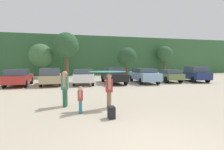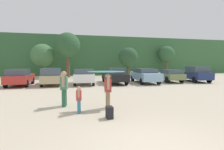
% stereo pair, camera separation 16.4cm
% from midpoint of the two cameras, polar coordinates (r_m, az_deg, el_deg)
% --- Properties ---
extents(ground_plane, '(120.00, 120.00, 0.00)m').
position_cam_midpoint_polar(ground_plane, '(4.92, 13.64, -21.41)').
color(ground_plane, beige).
extents(hillside_ridge, '(108.00, 12.00, 6.52)m').
position_cam_midpoint_polar(hillside_ridge, '(35.77, -11.36, 5.82)').
color(hillside_ridge, '#38663D').
rests_on(hillside_ridge, ground_plane).
extents(tree_far_right, '(3.22, 3.22, 4.69)m').
position_cam_midpoint_polar(tree_far_right, '(27.05, -21.84, 5.77)').
color(tree_far_right, brown).
rests_on(tree_far_right, ground_plane).
extents(tree_ridge_back, '(3.50, 3.50, 6.24)m').
position_cam_midpoint_polar(tree_ridge_back, '(25.98, -14.57, 9.06)').
color(tree_ridge_back, brown).
rests_on(tree_ridge_back, ground_plane).
extents(tree_center_left, '(2.96, 2.96, 4.38)m').
position_cam_midpoint_polar(tree_center_left, '(27.83, 4.62, 5.62)').
color(tree_center_left, brown).
rests_on(tree_center_left, ground_plane).
extents(tree_center, '(2.80, 2.80, 4.92)m').
position_cam_midpoint_polar(tree_center, '(32.78, 16.29, 6.28)').
color(tree_center, brown).
rests_on(tree_center, ground_plane).
extents(parked_car_red, '(1.85, 3.99, 1.51)m').
position_cam_midpoint_polar(parked_car_red, '(17.93, -27.85, -0.67)').
color(parked_car_red, '#B72D28').
rests_on(parked_car_red, ground_plane).
extents(parked_car_tan, '(1.87, 4.30, 1.58)m').
position_cam_midpoint_polar(parked_car_tan, '(17.43, -19.11, -0.38)').
color(parked_car_tan, tan).
rests_on(parked_car_tan, ground_plane).
extents(parked_car_white, '(2.20, 4.29, 1.48)m').
position_cam_midpoint_polar(parked_car_white, '(17.28, -9.36, -0.36)').
color(parked_car_white, white).
rests_on(parked_car_white, ground_plane).
extents(parked_car_black, '(1.75, 4.70, 1.55)m').
position_cam_midpoint_polar(parked_car_black, '(17.93, 0.28, -0.12)').
color(parked_car_black, black).
rests_on(parked_car_black, ground_plane).
extents(parked_car_sky_blue, '(2.22, 4.81, 1.47)m').
position_cam_midpoint_polar(parked_car_sky_blue, '(18.72, 9.84, 0.02)').
color(parked_car_sky_blue, '#84ADD1').
rests_on(parked_car_sky_blue, ground_plane).
extents(parked_car_olive_green, '(1.98, 4.33, 1.33)m').
position_cam_midpoint_polar(parked_car_olive_green, '(20.26, 17.02, -0.03)').
color(parked_car_olive_green, '#6B7F4C').
rests_on(parked_car_olive_green, ground_plane).
extents(parked_car_navy, '(2.23, 4.25, 1.67)m').
position_cam_midpoint_polar(parked_car_navy, '(21.56, 24.33, 0.33)').
color(parked_car_navy, navy).
rests_on(parked_car_navy, ground_plane).
extents(person_adult, '(0.35, 0.61, 1.61)m').
position_cam_midpoint_polar(person_adult, '(8.17, -1.53, -4.38)').
color(person_adult, '#8C6B4C').
rests_on(person_adult, ground_plane).
extents(person_child, '(0.24, 0.47, 1.12)m').
position_cam_midpoint_polar(person_child, '(7.59, -10.65, -7.19)').
color(person_child, teal).
rests_on(person_child, ground_plane).
extents(person_companion, '(0.37, 0.71, 1.69)m').
position_cam_midpoint_polar(person_companion, '(8.85, -15.27, -3.55)').
color(person_companion, '#26593F').
rests_on(person_companion, ground_plane).
extents(surfboard_teal, '(1.80, 0.75, 0.10)m').
position_cam_midpoint_polar(surfboard_teal, '(8.15, -2.10, 1.08)').
color(surfboard_teal, teal).
extents(backpack_dropped, '(0.24, 0.34, 0.45)m').
position_cam_midpoint_polar(backpack_dropped, '(6.88, -0.89, -11.81)').
color(backpack_dropped, black).
rests_on(backpack_dropped, ground_plane).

